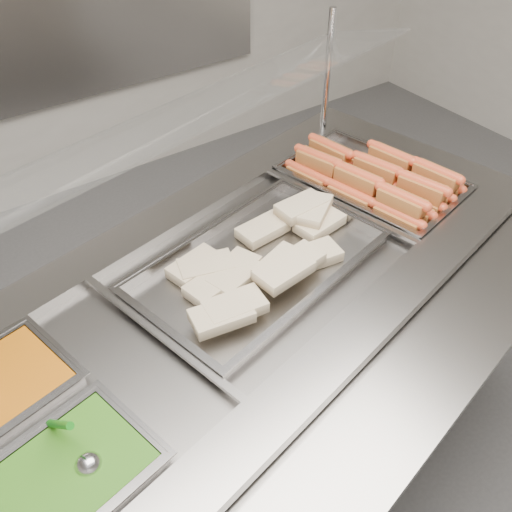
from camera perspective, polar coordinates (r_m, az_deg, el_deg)
steam_counter at (r=2.00m, az=-1.05°, el=-11.78°), size 2.15×1.30×0.96m
tray_rail at (r=1.48m, az=14.69°, el=-12.57°), size 1.94×0.78×0.06m
sneeze_guard at (r=1.57m, az=-7.85°, el=13.05°), size 1.79×0.68×0.47m
pan_hotdogs at (r=2.11m, az=11.42°, el=6.65°), size 0.48×0.65×0.11m
pan_wraps at (r=1.70m, az=0.24°, el=-1.16°), size 0.80×0.57×0.07m
pan_beans at (r=1.54m, az=-24.21°, el=-12.77°), size 0.37×0.32×0.11m
pan_peas at (r=1.36m, az=-17.71°, el=-20.56°), size 0.37×0.32×0.11m
hotdogs_in_buns at (r=2.06m, az=11.77°, el=7.49°), size 0.43×0.59×0.13m
tortilla_wraps at (r=1.67m, az=0.64°, el=-0.28°), size 0.67×0.38×0.10m
serving_spoon at (r=1.31m, az=-16.86°, el=-18.77°), size 0.07×0.18×0.16m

